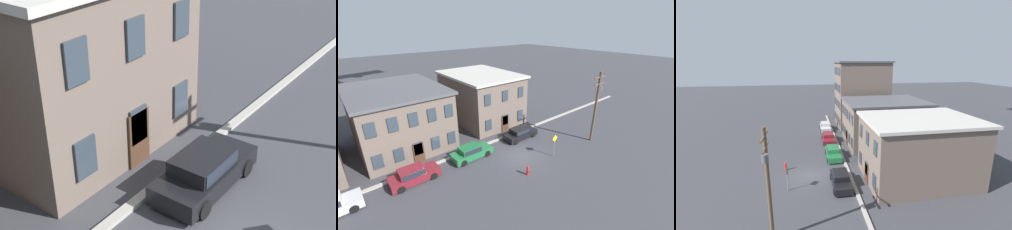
# 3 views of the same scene
# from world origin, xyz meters

# --- Properties ---
(kerb_strip) EXTENTS (56.00, 0.36, 0.16)m
(kerb_strip) POSITION_xyz_m (0.00, 4.50, 0.08)
(kerb_strip) COLOR #9E998E
(kerb_strip) RESTS_ON ground_plane
(apartment_far) EXTENTS (8.59, 11.64, 6.92)m
(apartment_far) POSITION_xyz_m (2.42, 11.56, 3.47)
(apartment_far) COLOR #66564C
(apartment_far) RESTS_ON ground_plane
(car_black) EXTENTS (4.40, 1.92, 1.43)m
(car_black) POSITION_xyz_m (2.56, 3.16, 0.75)
(car_black) COLOR black
(car_black) RESTS_ON ground_plane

